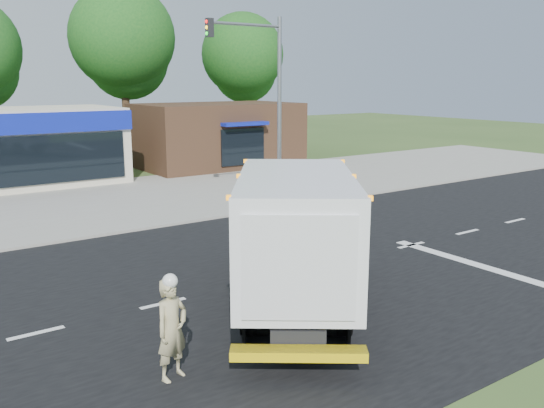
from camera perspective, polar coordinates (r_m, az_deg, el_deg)
name	(u,v)px	position (r m, az deg, el deg)	size (l,w,h in m)	color
ground	(344,261)	(17.83, 7.17, -5.66)	(120.00, 120.00, 0.00)	#385123
road_asphalt	(344,261)	(17.83, 7.17, -5.64)	(60.00, 14.00, 0.02)	black
sidewalk	(213,211)	(24.29, -5.88, -0.68)	(60.00, 2.40, 0.12)	gray
parking_apron	(156,191)	(29.41, -11.40, 1.29)	(60.00, 9.00, 0.02)	gray
lane_markings	(408,264)	(17.85, 13.33, -5.82)	(55.20, 7.00, 0.01)	silver
ems_box_truck	(295,228)	(13.73, 2.28, -2.44)	(6.43, 7.62, 3.41)	black
emergency_worker	(172,328)	(10.89, -9.89, -12.01)	(0.81, 0.66, 2.04)	tan
brown_storefront	(218,135)	(37.55, -5.39, 6.86)	(10.00, 6.70, 4.00)	#382316
traffic_signal_pole	(267,93)	(24.43, -0.51, 10.97)	(3.51, 0.25, 8.00)	gray
background_trees	(52,50)	(42.11, -20.98, 14.03)	(36.77, 7.39, 12.10)	#332114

